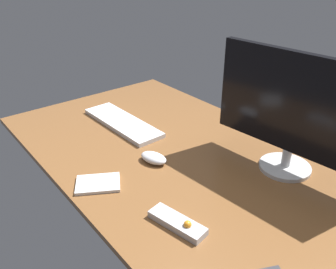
% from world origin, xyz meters
% --- Properties ---
extents(desk, '(1.40, 0.84, 0.02)m').
position_xyz_m(desk, '(0.00, 0.00, 0.01)').
color(desk, brown).
rests_on(desk, ground).
extents(monitor, '(0.56, 0.17, 0.40)m').
position_xyz_m(monitor, '(0.32, 0.22, 0.24)').
color(monitor, silver).
rests_on(monitor, desk).
extents(keyboard, '(0.42, 0.14, 0.02)m').
position_xyz_m(keyboard, '(-0.31, -0.03, 0.03)').
color(keyboard, silver).
rests_on(keyboard, desk).
extents(computer_mouse, '(0.11, 0.08, 0.03)m').
position_xyz_m(computer_mouse, '(0.01, -0.10, 0.04)').
color(computer_mouse, silver).
rests_on(computer_mouse, desk).
extents(media_remote, '(0.18, 0.08, 0.04)m').
position_xyz_m(media_remote, '(0.31, -0.24, 0.03)').
color(media_remote, '#B7B7BC').
rests_on(media_remote, desk).
extents(notepad, '(0.15, 0.17, 0.01)m').
position_xyz_m(notepad, '(0.01, -0.32, 0.03)').
color(notepad, silver).
rests_on(notepad, desk).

